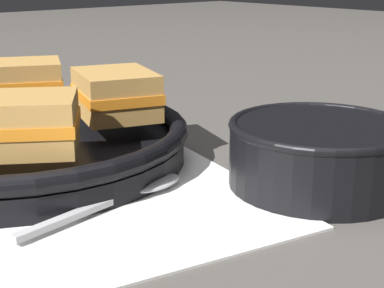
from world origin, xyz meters
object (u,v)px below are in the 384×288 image
at_px(skillet, 24,143).
at_px(sandwich_far_left, 19,82).
at_px(sandwich_near_left, 21,124).
at_px(sandwich_near_right, 116,94).
at_px(spoon, 136,191).
at_px(soup_bowl, 319,150).

height_order(skillet, sandwich_far_left, sandwich_far_left).
bearing_deg(sandwich_far_left, sandwich_near_left, -115.18).
distance_m(sandwich_near_left, sandwich_near_right, 0.13).
height_order(skillet, sandwich_near_left, sandwich_near_left).
distance_m(spoon, sandwich_near_left, 0.11).
height_order(skillet, sandwich_near_right, sandwich_near_right).
height_order(soup_bowl, sandwich_near_right, sandwich_near_right).
bearing_deg(soup_bowl, skillet, 125.42).
distance_m(soup_bowl, sandwich_near_right, 0.21).
relative_size(sandwich_near_left, sandwich_far_left, 1.02).
relative_size(sandwich_near_right, sandwich_far_left, 0.96).
bearing_deg(skillet, sandwich_near_right, -25.18).
xyz_separation_m(soup_bowl, sandwich_far_left, (-0.13, 0.32, 0.03)).
distance_m(soup_bowl, spoon, 0.16).
bearing_deg(sandwich_near_left, spoon, -44.38).
bearing_deg(sandwich_near_right, skillet, 154.82).
xyz_separation_m(sandwich_near_right, sandwich_far_left, (-0.04, 0.12, 0.00)).
height_order(soup_bowl, spoon, soup_bowl).
xyz_separation_m(soup_bowl, sandwich_near_right, (-0.08, 0.19, 0.03)).
distance_m(soup_bowl, skillet, 0.29).
distance_m(skillet, sandwich_far_left, 0.10).
relative_size(skillet, sandwich_near_right, 2.92).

